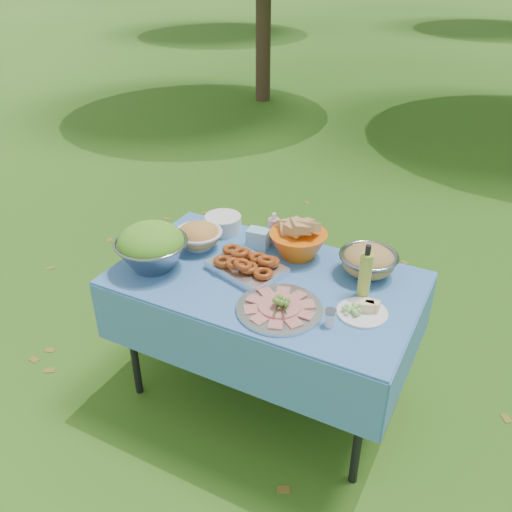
{
  "coord_description": "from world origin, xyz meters",
  "views": [
    {
      "loc": [
        0.98,
        -1.98,
        2.2
      ],
      "look_at": [
        -0.05,
        0.0,
        0.87
      ],
      "focal_mm": 38.0,
      "sensor_mm": 36.0,
      "label": 1
    }
  ],
  "objects_px": {
    "bread_bowl": "(298,238)",
    "picnic_table": "(265,338)",
    "charcuterie_platter": "(280,302)",
    "oil_bottle": "(366,271)",
    "salad_bowl": "(151,246)",
    "plate_stack": "(223,223)",
    "pasta_bowl_steel": "(368,261)"
  },
  "relations": [
    {
      "from": "bread_bowl",
      "to": "picnic_table",
      "type": "bearing_deg",
      "value": -100.81
    },
    {
      "from": "charcuterie_platter",
      "to": "oil_bottle",
      "type": "height_order",
      "value": "oil_bottle"
    },
    {
      "from": "salad_bowl",
      "to": "plate_stack",
      "type": "height_order",
      "value": "salad_bowl"
    },
    {
      "from": "pasta_bowl_steel",
      "to": "oil_bottle",
      "type": "height_order",
      "value": "oil_bottle"
    },
    {
      "from": "plate_stack",
      "to": "pasta_bowl_steel",
      "type": "distance_m",
      "value": 0.86
    },
    {
      "from": "picnic_table",
      "to": "plate_stack",
      "type": "distance_m",
      "value": 0.68
    },
    {
      "from": "plate_stack",
      "to": "oil_bottle",
      "type": "height_order",
      "value": "oil_bottle"
    },
    {
      "from": "salad_bowl",
      "to": "oil_bottle",
      "type": "height_order",
      "value": "oil_bottle"
    },
    {
      "from": "picnic_table",
      "to": "salad_bowl",
      "type": "distance_m",
      "value": 0.76
    },
    {
      "from": "plate_stack",
      "to": "pasta_bowl_steel",
      "type": "xyz_separation_m",
      "value": [
        0.85,
        -0.06,
        0.03
      ]
    },
    {
      "from": "salad_bowl",
      "to": "pasta_bowl_steel",
      "type": "relative_size",
      "value": 1.27
    },
    {
      "from": "pasta_bowl_steel",
      "to": "charcuterie_platter",
      "type": "height_order",
      "value": "pasta_bowl_steel"
    },
    {
      "from": "salad_bowl",
      "to": "bread_bowl",
      "type": "bearing_deg",
      "value": 36.64
    },
    {
      "from": "picnic_table",
      "to": "bread_bowl",
      "type": "relative_size",
      "value": 4.9
    },
    {
      "from": "bread_bowl",
      "to": "oil_bottle",
      "type": "distance_m",
      "value": 0.46
    },
    {
      "from": "charcuterie_platter",
      "to": "oil_bottle",
      "type": "relative_size",
      "value": 1.48
    },
    {
      "from": "oil_bottle",
      "to": "plate_stack",
      "type": "bearing_deg",
      "value": 164.55
    },
    {
      "from": "bread_bowl",
      "to": "pasta_bowl_steel",
      "type": "distance_m",
      "value": 0.38
    },
    {
      "from": "plate_stack",
      "to": "bread_bowl",
      "type": "relative_size",
      "value": 0.68
    },
    {
      "from": "charcuterie_platter",
      "to": "oil_bottle",
      "type": "bearing_deg",
      "value": 44.26
    },
    {
      "from": "picnic_table",
      "to": "pasta_bowl_steel",
      "type": "xyz_separation_m",
      "value": [
        0.43,
        0.26,
        0.46
      ]
    },
    {
      "from": "picnic_table",
      "to": "charcuterie_platter",
      "type": "bearing_deg",
      "value": -50.73
    },
    {
      "from": "bread_bowl",
      "to": "oil_bottle",
      "type": "bearing_deg",
      "value": -25.05
    },
    {
      "from": "picnic_table",
      "to": "bread_bowl",
      "type": "bearing_deg",
      "value": 79.19
    },
    {
      "from": "salad_bowl",
      "to": "pasta_bowl_steel",
      "type": "height_order",
      "value": "salad_bowl"
    },
    {
      "from": "plate_stack",
      "to": "picnic_table",
      "type": "bearing_deg",
      "value": -36.66
    },
    {
      "from": "salad_bowl",
      "to": "plate_stack",
      "type": "bearing_deg",
      "value": 77.02
    },
    {
      "from": "picnic_table",
      "to": "oil_bottle",
      "type": "relative_size",
      "value": 5.56
    },
    {
      "from": "picnic_table",
      "to": "charcuterie_platter",
      "type": "distance_m",
      "value": 0.51
    },
    {
      "from": "salad_bowl",
      "to": "oil_bottle",
      "type": "relative_size",
      "value": 1.36
    },
    {
      "from": "pasta_bowl_steel",
      "to": "charcuterie_platter",
      "type": "bearing_deg",
      "value": -118.33
    },
    {
      "from": "plate_stack",
      "to": "charcuterie_platter",
      "type": "xyz_separation_m",
      "value": [
        0.6,
        -0.53,
        -0.0
      ]
    }
  ]
}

